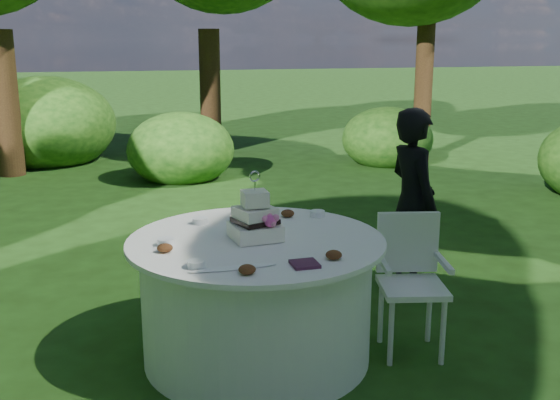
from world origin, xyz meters
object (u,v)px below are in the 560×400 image
object	(u,v)px
napkins	(305,264)
chair	(410,272)
table	(257,298)
guest	(412,203)
cake	(255,221)

from	to	relation	value
napkins	chair	xyz separation A→B (m)	(0.83, 0.39, -0.26)
table	chair	distance (m)	0.98
guest	chair	distance (m)	0.99
guest	cake	xyz separation A→B (m)	(-1.40, -0.71, 0.16)
cake	chair	distance (m)	1.04
napkins	guest	xyz separation A→B (m)	(1.26, 1.24, -0.05)
guest	cake	world-z (taller)	guest
napkins	guest	size ratio (longest dim) A/B	0.10
table	chair	world-z (taller)	chair
table	cake	world-z (taller)	cake
chair	guest	bearing A→B (deg)	62.92
table	cake	bearing A→B (deg)	-124.38
napkins	guest	world-z (taller)	guest
cake	chair	size ratio (longest dim) A/B	0.47
cake	napkins	bearing A→B (deg)	-75.56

